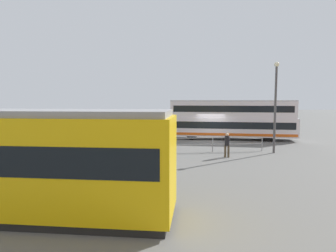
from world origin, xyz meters
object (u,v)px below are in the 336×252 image
pedestrian_crossing (227,143)px  info_sign (151,128)px  street_lamp (275,100)px  pedestrian_near_railing (157,135)px  double_decker_bus (231,119)px

pedestrian_crossing → info_sign: 5.59m
info_sign → street_lamp: (-8.87, 0.89, 2.07)m
street_lamp → pedestrian_crossing: bearing=19.4°
info_sign → street_lamp: 9.15m
pedestrian_near_railing → street_lamp: 9.25m
pedestrian_near_railing → pedestrian_crossing: pedestrian_near_railing is taller
double_decker_bus → pedestrian_near_railing: 8.63m
double_decker_bus → pedestrian_near_railing: (7.27, 4.56, -0.89)m
double_decker_bus → info_sign: (7.74, 6.38, -0.19)m
pedestrian_near_railing → street_lamp: (-8.40, 2.71, 2.77)m
pedestrian_crossing → info_sign: (5.06, -2.23, 0.81)m
pedestrian_near_railing → pedestrian_crossing: bearing=138.6°
pedestrian_crossing → street_lamp: size_ratio=0.25×
street_lamp → info_sign: bearing=-5.7°
double_decker_bus → street_lamp: (-1.13, 7.26, 1.88)m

